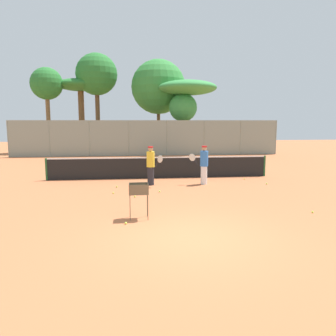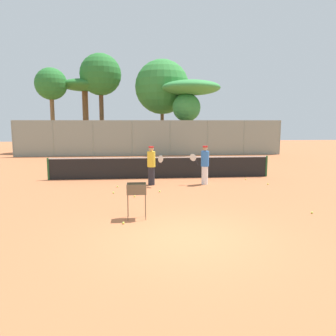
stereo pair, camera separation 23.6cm
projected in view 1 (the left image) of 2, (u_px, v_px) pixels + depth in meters
ground_plane at (189, 238)px, 8.00m from camera, size 80.00×80.00×0.00m
tennis_net at (159, 167)px, 16.33m from camera, size 11.03×0.10×1.07m
back_fence at (148, 138)px, 26.91m from camera, size 22.10×0.08×2.91m
tree_0 at (187, 89)px, 29.01m from camera, size 5.21×5.21×6.42m
tree_1 at (47, 85)px, 29.44m from camera, size 2.88×2.88×7.63m
tree_2 at (158, 87)px, 31.13m from camera, size 5.13×5.13×8.63m
tree_3 at (81, 87)px, 31.14m from camera, size 4.55×4.55×6.82m
tree_4 at (97, 75)px, 30.45m from camera, size 3.85×3.85×9.09m
tree_5 at (183, 108)px, 28.96m from camera, size 2.49×2.49×5.28m
player_white_outfit at (204, 164)px, 14.71m from camera, size 0.90×0.36×1.74m
player_red_cap at (151, 165)px, 14.51m from camera, size 0.72×0.70×1.73m
ball_cart at (139, 192)px, 9.47m from camera, size 0.56×0.41×1.04m
tennis_ball_0 at (126, 223)px, 9.04m from camera, size 0.07×0.07×0.07m
tennis_ball_1 at (117, 187)px, 14.07m from camera, size 0.07×0.07×0.07m
tennis_ball_2 at (135, 196)px, 12.26m from camera, size 0.07×0.07×0.07m
tennis_ball_3 at (201, 180)px, 15.81m from camera, size 0.07×0.07×0.07m
tennis_ball_4 at (160, 191)px, 13.13m from camera, size 0.07×0.07×0.07m
tennis_ball_5 at (267, 184)px, 14.76m from camera, size 0.07×0.07×0.07m
tennis_ball_6 at (313, 212)px, 10.16m from camera, size 0.07×0.07×0.07m
tennis_ball_7 at (244, 179)px, 16.01m from camera, size 0.07×0.07×0.07m
tennis_ball_8 at (113, 193)px, 12.85m from camera, size 0.07×0.07×0.07m
parked_car at (159, 145)px, 29.72m from camera, size 4.20×1.70×1.60m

